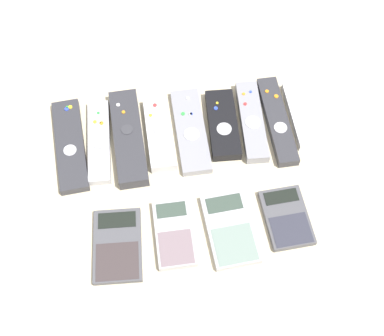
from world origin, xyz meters
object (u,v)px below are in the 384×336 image
(remote_4, at_px, (191,131))
(remote_5, at_px, (223,124))
(remote_8, at_px, (300,115))
(calculator_1, at_px, (174,234))
(remote_7, at_px, (277,120))
(remote_6, at_px, (252,121))
(calculator_0, at_px, (118,245))
(remote_3, at_px, (159,134))
(calculator_3, at_px, (286,218))
(calculator_2, at_px, (230,229))
(remote_2, at_px, (128,137))
(remote_0, at_px, (70,145))
(remote_1, at_px, (99,142))

(remote_4, xyz_separation_m, remote_5, (0.07, 0.00, 0.00))
(remote_8, xyz_separation_m, calculator_1, (-0.29, -0.22, -0.00))
(remote_7, distance_m, remote_8, 0.05)
(remote_6, distance_m, calculator_0, 0.37)
(remote_3, height_order, calculator_3, remote_3)
(remote_8, bearing_deg, calculator_0, -149.88)
(remote_3, bearing_deg, remote_5, 1.54)
(remote_6, height_order, calculator_0, remote_6)
(remote_6, relative_size, calculator_3, 1.56)
(remote_5, distance_m, remote_7, 0.11)
(calculator_2, relative_size, calculator_3, 1.21)
(remote_4, distance_m, remote_6, 0.13)
(remote_5, relative_size, calculator_3, 1.34)
(remote_5, distance_m, calculator_1, 0.26)
(remote_2, height_order, remote_6, remote_2)
(calculator_0, relative_size, calculator_2, 0.98)
(remote_0, bearing_deg, calculator_3, -32.40)
(remote_6, height_order, calculator_3, remote_6)
(remote_3, bearing_deg, calculator_1, -89.70)
(remote_5, bearing_deg, remote_6, 2.98)
(remote_2, bearing_deg, remote_1, 176.95)
(remote_7, distance_m, calculator_3, 0.22)
(remote_2, bearing_deg, remote_3, -0.06)
(remote_0, relative_size, calculator_1, 1.64)
(remote_2, relative_size, remote_7, 1.04)
(calculator_2, bearing_deg, remote_1, 132.02)
(remote_0, xyz_separation_m, remote_7, (0.42, -0.00, 0.00))
(calculator_0, bearing_deg, remote_3, 69.58)
(remote_3, height_order, remote_6, same)
(calculator_0, bearing_deg, remote_6, 42.01)
(remote_4, distance_m, calculator_1, 0.23)
(remote_7, relative_size, remote_8, 1.33)
(remote_3, xyz_separation_m, calculator_1, (0.00, -0.22, -0.00))
(remote_6, xyz_separation_m, remote_7, (0.05, -0.01, -0.00))
(remote_8, bearing_deg, remote_7, -172.39)
(remote_8, bearing_deg, remote_0, -179.51)
(remote_0, xyz_separation_m, calculator_1, (0.18, -0.22, -0.00))
(remote_2, bearing_deg, remote_5, 0.25)
(remote_4, xyz_separation_m, remote_6, (0.13, 0.00, 0.00))
(remote_7, height_order, remote_8, same)
(remote_3, distance_m, calculator_0, 0.25)
(remote_6, xyz_separation_m, calculator_2, (-0.09, -0.23, -0.00))
(remote_3, bearing_deg, remote_4, -0.43)
(remote_2, height_order, calculator_0, remote_2)
(remote_3, height_order, calculator_2, remote_3)
(remote_0, bearing_deg, remote_5, -2.80)
(calculator_1, xyz_separation_m, calculator_2, (0.10, -0.01, -0.00))
(remote_1, relative_size, remote_8, 1.21)
(remote_4, height_order, calculator_0, remote_4)
(remote_1, bearing_deg, calculator_1, -58.08)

